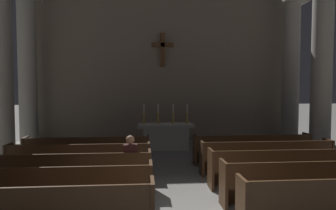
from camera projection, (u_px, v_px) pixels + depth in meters
name	position (u px, v px, depth m)	size (l,w,h in m)	color
pew_left_row_2	(55.00, 189.00, 5.69)	(3.73, 0.50, 0.95)	#422B19
pew_left_row_3	(70.00, 172.00, 6.81)	(3.73, 0.50, 0.95)	#422B19
pew_left_row_4	(80.00, 160.00, 7.92)	(3.73, 0.50, 0.95)	#422B19
pew_left_row_5	(88.00, 152.00, 9.04)	(3.73, 0.50, 0.95)	#422B19
pew_right_row_2	(311.00, 182.00, 6.11)	(3.73, 0.50, 0.95)	#422B19
pew_right_row_3	(285.00, 167.00, 7.23)	(3.73, 0.50, 0.95)	#422B19
pew_right_row_4	(266.00, 157.00, 8.34)	(3.73, 0.50, 0.95)	#422B19
pew_right_row_5	(252.00, 149.00, 9.46)	(3.73, 0.50, 0.95)	#422B19
column_left_third	(1.00, 70.00, 9.86)	(1.08, 1.08, 6.22)	#9E998E
column_right_third	(321.00, 71.00, 10.77)	(1.08, 1.08, 6.22)	#9E998E
column_left_fourth	(28.00, 73.00, 12.11)	(1.08, 1.08, 6.22)	#9E998E
column_right_fourth	(291.00, 74.00, 13.02)	(1.08, 1.08, 6.22)	#9E998E
altar	(166.00, 136.00, 11.74)	(2.20, 0.90, 1.01)	#A8A399
candlestick_outer_left	(144.00, 117.00, 11.63)	(0.16, 0.16, 0.78)	#B79338
candlestick_inner_left	(158.00, 117.00, 11.67)	(0.16, 0.16, 0.78)	#B79338
candlestick_inner_right	(173.00, 117.00, 11.72)	(0.16, 0.16, 0.78)	#B79338
candlestick_outer_right	(187.00, 117.00, 11.77)	(0.16, 0.16, 0.78)	#B79338
apse_with_cross	(162.00, 59.00, 13.65)	(12.31, 0.43, 7.52)	gray
lone_worshipper	(131.00, 161.00, 6.95)	(0.32, 0.43, 1.32)	#26262B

